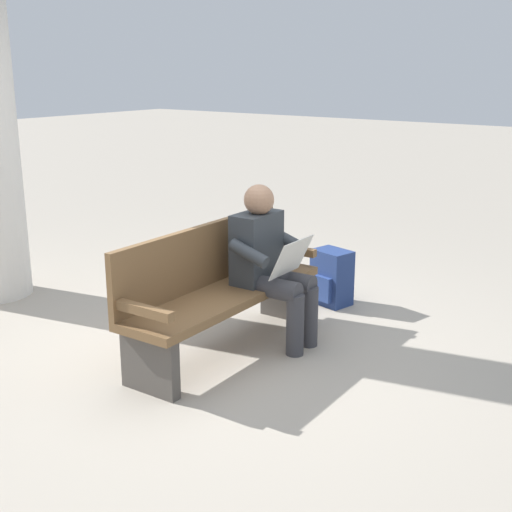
# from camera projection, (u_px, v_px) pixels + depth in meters

# --- Properties ---
(ground_plane) EXTENTS (40.00, 40.00, 0.00)m
(ground_plane) POSITION_uv_depth(u_px,v_px,m) (227.00, 350.00, 4.95)
(ground_plane) COLOR #A89E8E
(bench_near) EXTENTS (1.81, 0.54, 0.90)m
(bench_near) POSITION_uv_depth(u_px,v_px,m) (218.00, 288.00, 4.86)
(bench_near) COLOR brown
(bench_near) RESTS_ON ground
(person_seated) EXTENTS (0.58, 0.58, 1.18)m
(person_seated) POSITION_uv_depth(u_px,v_px,m) (269.00, 261.00, 4.94)
(person_seated) COLOR #33383D
(person_seated) RESTS_ON ground
(backpack) EXTENTS (0.32, 0.36, 0.48)m
(backpack) POSITION_uv_depth(u_px,v_px,m) (331.00, 278.00, 5.84)
(backpack) COLOR navy
(backpack) RESTS_ON ground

